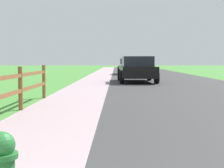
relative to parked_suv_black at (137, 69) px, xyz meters
name	(u,v)px	position (x,y,z in m)	size (l,w,h in m)	color
ground_plane	(112,76)	(-1.54, 6.66, -0.75)	(120.00, 120.00, 0.00)	#4B8E3B
road_asphalt	(154,75)	(1.96, 8.66, -0.75)	(7.00, 66.00, 0.01)	#3C3C3C
curb_concrete	(76,75)	(-4.54, 8.66, -0.75)	(6.00, 66.00, 0.01)	#B49BA1
grass_verge	(59,75)	(-6.04, 8.66, -0.75)	(5.00, 66.00, 0.00)	#4B8E3B
parked_suv_black	(137,69)	(0.00, 0.00, 0.00)	(2.21, 4.73, 1.47)	black
parked_car_white	(129,66)	(-0.01, 10.92, -0.03)	(2.12, 4.58, 1.41)	white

